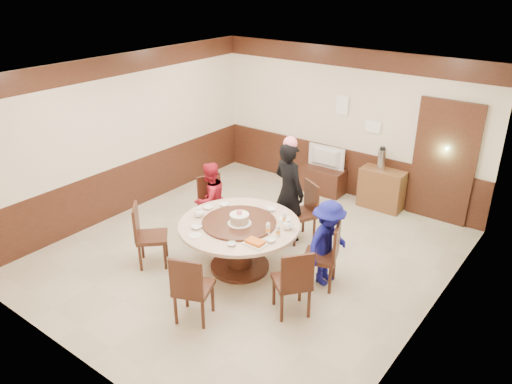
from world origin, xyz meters
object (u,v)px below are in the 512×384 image
Objects in this scene: birthday_cake at (239,219)px; side_cabinet at (382,189)px; person_blue at (328,243)px; television at (325,158)px; thermos at (382,159)px; tv_stand at (323,180)px; banquet_table at (239,237)px; person_red at (210,199)px; shrimp_platter at (255,243)px; person_standing at (289,191)px.

birthday_cake is 0.42× the size of side_cabinet.
person_blue is 3.14m from television.
thermos is at bearing 180.00° from side_cabinet.
person_blue is at bearing -81.66° from side_cabinet.
tv_stand is 1.22m from side_cabinet.
birthday_cake is at bearing -46.77° from banquet_table.
banquet_table reaches higher than tv_stand.
television is (0.62, 2.63, 0.09)m from person_red.
person_blue is 1.64× the size of television.
side_cabinet is at bearing 151.38° from person_red.
person_red is at bearing 151.38° from shrimp_platter.
birthday_cake reaches higher than shrimp_platter.
birthday_cake is at bearing -102.02° from thermos.
television reaches higher than tv_stand.
person_standing is at bearing 107.90° from shrimp_platter.
thermos reaches higher than banquet_table.
person_red reaches higher than birthday_cake.
person_blue is at bearing 21.18° from banquet_table.
person_standing is 2.09m from thermos.
person_standing reaches higher than thermos.
person_standing is at bearing -109.20° from thermos.
television is at bearing 98.19° from birthday_cake.
person_blue reaches higher than shrimp_platter.
television is at bearing 105.40° from shrimp_platter.
birthday_cake is 3.31m from thermos.
person_blue is 3.71× the size of birthday_cake.
television is at bearing -178.59° from side_cabinet.
person_blue is at bearing 118.93° from television.
thermos reaches higher than side_cabinet.
banquet_table is at bearing 115.91° from person_blue.
tv_stand is at bearing -178.59° from side_cabinet.
birthday_cake reaches higher than banquet_table.
side_cabinet is at bearing 76.87° from birthday_cake.
person_red is 1.81m from shrimp_platter.
person_blue is 1.04m from shrimp_platter.
person_standing is at bearing 128.27° from person_red.
birthday_cake is at bearing 118.55° from person_blue.
television is (0.00, 0.00, 0.47)m from tv_stand.
shrimp_platter is 3.53m from thermos.
television is at bearing 97.55° from banquet_table.
banquet_table is 1.39× the size of person_blue.
person_standing is 4.89× the size of birthday_cake.
person_blue is 3.16m from tv_stand.
tv_stand is at bearing 172.69° from person_red.
television is (-1.61, 2.69, 0.09)m from person_blue.
tv_stand is (-0.96, 3.49, -0.53)m from shrimp_platter.
tv_stand is at bearing 98.19° from birthday_cake.
person_red is 3.73× the size of birthday_cake.
side_cabinet is 0.57m from thermos.
television is at bearing 0.00° from tv_stand.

